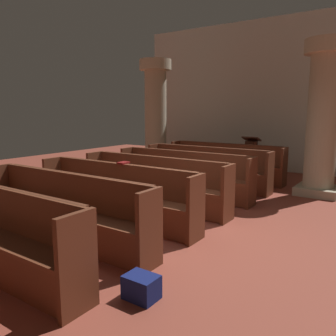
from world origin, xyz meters
name	(u,v)px	position (x,y,z in m)	size (l,w,h in m)	color
ground_plane	(184,229)	(0.00, 0.00, 0.00)	(19.20, 19.20, 0.00)	brown
back_wall	(295,95)	(0.00, 6.08, 2.25)	(10.00, 0.16, 4.50)	silver
pew_row_0	(225,161)	(-1.12, 3.88, 0.51)	(3.13, 0.47, 0.95)	brown
pew_row_1	(206,166)	(-1.12, 2.83, 0.51)	(3.13, 0.46, 0.95)	brown
pew_row_2	(183,173)	(-1.12, 1.77, 0.51)	(3.13, 0.47, 0.95)	brown
pew_row_3	(154,181)	(-1.12, 0.72, 0.51)	(3.13, 0.46, 0.95)	brown
pew_row_4	(115,192)	(-1.12, -0.34, 0.51)	(3.13, 0.46, 0.95)	brown
pew_row_5	(63,206)	(-1.12, -1.39, 0.51)	(3.13, 0.47, 0.95)	brown
pillar_aisle_side	(323,116)	(1.25, 3.54, 1.71)	(0.93, 0.93, 3.28)	tan
pillar_far_side	(156,114)	(-3.45, 3.94, 1.71)	(0.93, 0.93, 3.28)	tan
lectern	(251,158)	(-0.91, 5.17, 0.45)	(0.48, 0.45, 1.08)	#492215
hymn_book	(123,163)	(-1.10, -0.15, 0.97)	(0.14, 0.19, 0.03)	maroon
kneeler_box_navy	(141,287)	(0.71, -1.95, 0.12)	(0.33, 0.25, 0.24)	navy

